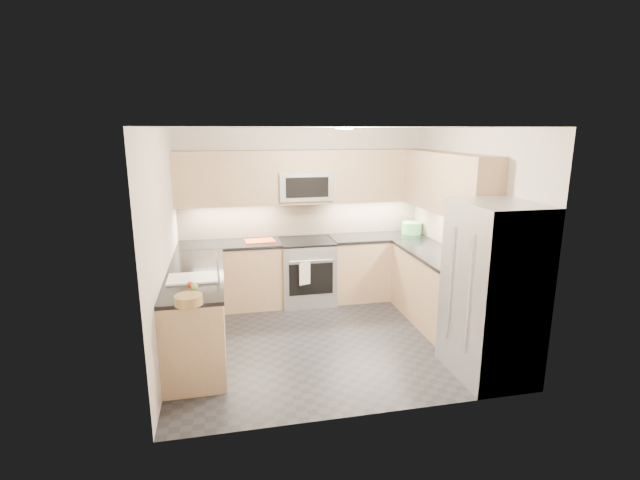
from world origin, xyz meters
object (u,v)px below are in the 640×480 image
(microwave, at_px, (305,186))
(cutting_board, at_px, (260,241))
(gas_range, at_px, (307,272))
(fruit_basket, at_px, (189,300))
(utensil_bowl, at_px, (412,228))
(refrigerator, at_px, (492,291))

(microwave, relative_size, cutting_board, 1.85)
(gas_range, height_order, cutting_board, cutting_board)
(cutting_board, xyz_separation_m, fruit_basket, (-0.83, -2.31, 0.04))
(utensil_bowl, distance_m, cutting_board, 2.30)
(refrigerator, xyz_separation_m, fruit_basket, (-2.95, 0.15, 0.08))
(gas_range, xyz_separation_m, utensil_bowl, (1.63, 0.06, 0.57))
(microwave, bearing_deg, utensil_bowl, -2.14)
(gas_range, relative_size, refrigerator, 0.51)
(fruit_basket, bearing_deg, cutting_board, 70.16)
(refrigerator, height_order, utensil_bowl, refrigerator)
(cutting_board, bearing_deg, refrigerator, -49.37)
(refrigerator, bearing_deg, cutting_board, 130.63)
(cutting_board, distance_m, fruit_basket, 2.46)
(gas_range, distance_m, cutting_board, 0.83)
(gas_range, distance_m, fruit_basket, 2.77)
(gas_range, bearing_deg, refrigerator, -59.12)
(gas_range, xyz_separation_m, cutting_board, (-0.66, 0.04, 0.49))
(utensil_bowl, xyz_separation_m, cutting_board, (-2.30, -0.03, -0.08))
(gas_range, bearing_deg, microwave, 90.00)
(utensil_bowl, bearing_deg, microwave, 177.86)
(utensil_bowl, distance_m, fruit_basket, 3.91)
(microwave, height_order, refrigerator, microwave)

